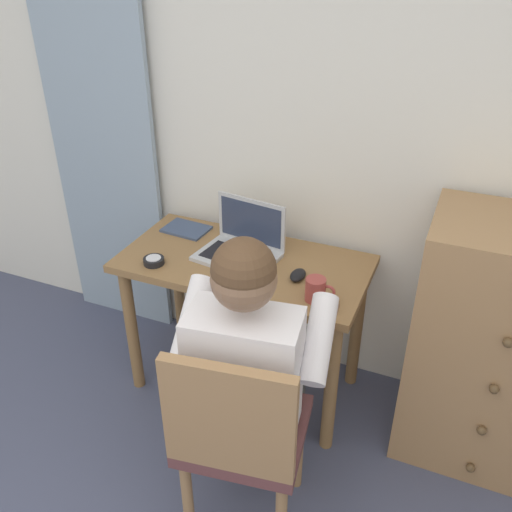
{
  "coord_description": "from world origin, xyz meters",
  "views": [
    {
      "loc": [
        0.54,
        -0.01,
        1.95
      ],
      "look_at": [
        -0.21,
        1.75,
        0.82
      ],
      "focal_mm": 38.45,
      "sensor_mm": 36.0,
      "label": 1
    }
  ],
  "objects_px": {
    "computer_mouse": "(298,275)",
    "desk": "(244,284)",
    "laptop": "(242,245)",
    "person_seated": "(254,357)",
    "notebook_pad": "(186,229)",
    "coffee_mug": "(316,290)",
    "dresser": "(497,347)",
    "desk_clock": "(154,261)",
    "chair": "(239,433)"
  },
  "relations": [
    {
      "from": "computer_mouse",
      "to": "desk",
      "type": "bearing_deg",
      "value": 171.69
    },
    {
      "from": "laptop",
      "to": "desk",
      "type": "bearing_deg",
      "value": -56.04
    },
    {
      "from": "person_seated",
      "to": "computer_mouse",
      "type": "height_order",
      "value": "person_seated"
    },
    {
      "from": "notebook_pad",
      "to": "coffee_mug",
      "type": "bearing_deg",
      "value": -18.51
    },
    {
      "from": "dresser",
      "to": "notebook_pad",
      "type": "relative_size",
      "value": 5.1
    },
    {
      "from": "dresser",
      "to": "computer_mouse",
      "type": "height_order",
      "value": "dresser"
    },
    {
      "from": "laptop",
      "to": "coffee_mug",
      "type": "height_order",
      "value": "laptop"
    },
    {
      "from": "desk_clock",
      "to": "desk",
      "type": "bearing_deg",
      "value": 27.03
    },
    {
      "from": "chair",
      "to": "person_seated",
      "type": "xyz_separation_m",
      "value": [
        -0.02,
        0.18,
        0.18
      ]
    },
    {
      "from": "computer_mouse",
      "to": "dresser",
      "type": "bearing_deg",
      "value": 8.07
    },
    {
      "from": "chair",
      "to": "desk_clock",
      "type": "distance_m",
      "value": 0.87
    },
    {
      "from": "chair",
      "to": "laptop",
      "type": "relative_size",
      "value": 2.38
    },
    {
      "from": "notebook_pad",
      "to": "coffee_mug",
      "type": "relative_size",
      "value": 1.75
    },
    {
      "from": "person_seated",
      "to": "desk_clock",
      "type": "distance_m",
      "value": 0.71
    },
    {
      "from": "notebook_pad",
      "to": "chair",
      "type": "bearing_deg",
      "value": -48.05
    },
    {
      "from": "person_seated",
      "to": "coffee_mug",
      "type": "height_order",
      "value": "person_seated"
    },
    {
      "from": "chair",
      "to": "dresser",
      "type": "bearing_deg",
      "value": 44.4
    },
    {
      "from": "notebook_pad",
      "to": "laptop",
      "type": "bearing_deg",
      "value": -13.3
    },
    {
      "from": "chair",
      "to": "person_seated",
      "type": "height_order",
      "value": "person_seated"
    },
    {
      "from": "computer_mouse",
      "to": "notebook_pad",
      "type": "distance_m",
      "value": 0.66
    },
    {
      "from": "laptop",
      "to": "desk_clock",
      "type": "height_order",
      "value": "laptop"
    },
    {
      "from": "person_seated",
      "to": "desk_clock",
      "type": "bearing_deg",
      "value": 150.49
    },
    {
      "from": "desk",
      "to": "dresser",
      "type": "distance_m",
      "value": 1.07
    },
    {
      "from": "desk",
      "to": "laptop",
      "type": "xyz_separation_m",
      "value": [
        -0.03,
        0.04,
        0.17
      ]
    },
    {
      "from": "desk_clock",
      "to": "notebook_pad",
      "type": "height_order",
      "value": "desk_clock"
    },
    {
      "from": "dresser",
      "to": "laptop",
      "type": "relative_size",
      "value": 2.88
    },
    {
      "from": "chair",
      "to": "coffee_mug",
      "type": "bearing_deg",
      "value": 81.35
    },
    {
      "from": "desk_clock",
      "to": "coffee_mug",
      "type": "height_order",
      "value": "coffee_mug"
    },
    {
      "from": "dresser",
      "to": "computer_mouse",
      "type": "bearing_deg",
      "value": -173.21
    },
    {
      "from": "desk",
      "to": "desk_clock",
      "type": "height_order",
      "value": "desk_clock"
    },
    {
      "from": "laptop",
      "to": "computer_mouse",
      "type": "bearing_deg",
      "value": -16.58
    },
    {
      "from": "computer_mouse",
      "to": "desk_clock",
      "type": "distance_m",
      "value": 0.63
    },
    {
      "from": "chair",
      "to": "desk_clock",
      "type": "relative_size",
      "value": 9.84
    },
    {
      "from": "chair",
      "to": "notebook_pad",
      "type": "xyz_separation_m",
      "value": [
        -0.66,
        0.86,
        0.22
      ]
    },
    {
      "from": "dresser",
      "to": "chair",
      "type": "xyz_separation_m",
      "value": [
        -0.78,
        -0.76,
        -0.04
      ]
    },
    {
      "from": "dresser",
      "to": "desk_clock",
      "type": "xyz_separation_m",
      "value": [
        -1.42,
        -0.23,
        0.19
      ]
    },
    {
      "from": "person_seated",
      "to": "desk_clock",
      "type": "xyz_separation_m",
      "value": [
        -0.62,
        0.35,
        0.05
      ]
    },
    {
      "from": "notebook_pad",
      "to": "coffee_mug",
      "type": "xyz_separation_m",
      "value": [
        0.75,
        -0.31,
        0.04
      ]
    },
    {
      "from": "person_seated",
      "to": "notebook_pad",
      "type": "distance_m",
      "value": 0.93
    },
    {
      "from": "dresser",
      "to": "laptop",
      "type": "bearing_deg",
      "value": -179.54
    },
    {
      "from": "dresser",
      "to": "coffee_mug",
      "type": "relative_size",
      "value": 8.92
    },
    {
      "from": "dresser",
      "to": "chair",
      "type": "distance_m",
      "value": 1.09
    },
    {
      "from": "person_seated",
      "to": "laptop",
      "type": "distance_m",
      "value": 0.65
    },
    {
      "from": "laptop",
      "to": "desk_clock",
      "type": "distance_m",
      "value": 0.39
    },
    {
      "from": "dresser",
      "to": "person_seated",
      "type": "bearing_deg",
      "value": -144.13
    },
    {
      "from": "computer_mouse",
      "to": "desk_clock",
      "type": "bearing_deg",
      "value": -166.53
    },
    {
      "from": "desk",
      "to": "person_seated",
      "type": "relative_size",
      "value": 0.9
    },
    {
      "from": "desk_clock",
      "to": "notebook_pad",
      "type": "relative_size",
      "value": 0.43
    },
    {
      "from": "computer_mouse",
      "to": "chair",
      "type": "bearing_deg",
      "value": -86.07
    },
    {
      "from": "desk_clock",
      "to": "notebook_pad",
      "type": "distance_m",
      "value": 0.33
    }
  ]
}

